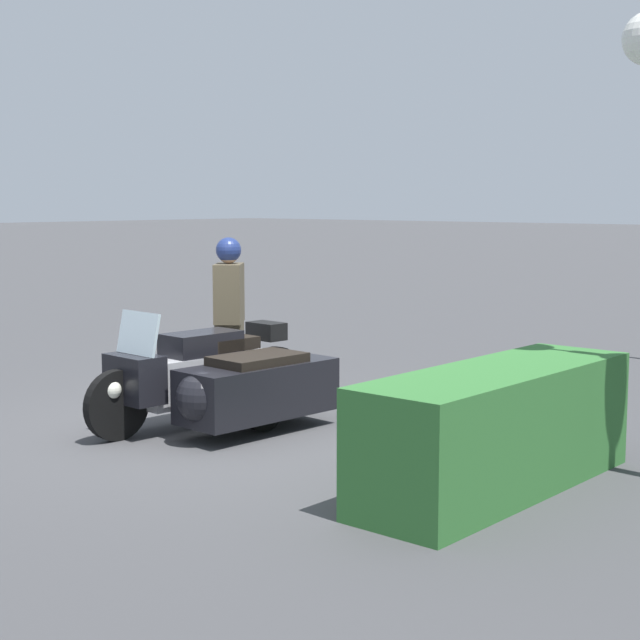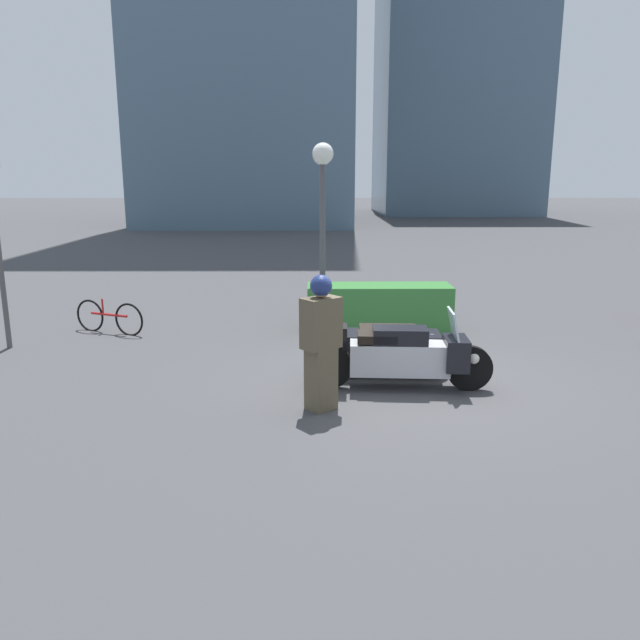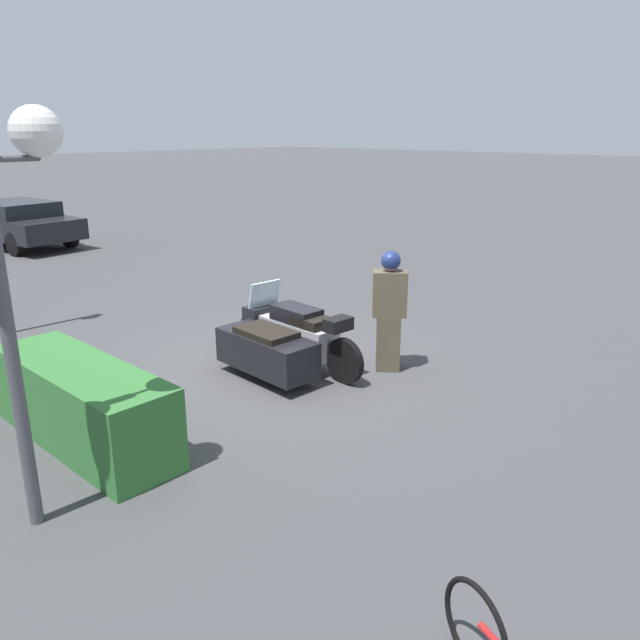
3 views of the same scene
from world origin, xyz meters
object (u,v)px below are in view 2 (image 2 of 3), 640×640
at_px(officer_rider, 321,340).
at_px(bicycle_parked, 109,317).
at_px(twin_lamp_post, 323,177).
at_px(hedge_bush_curbside, 379,309).
at_px(police_motorcycle, 400,350).

distance_m(officer_rider, bicycle_parked, 5.76).
relative_size(twin_lamp_post, bicycle_parked, 2.44).
relative_size(hedge_bush_curbside, bicycle_parked, 1.87).
xyz_separation_m(police_motorcycle, hedge_bush_curbside, (-0.01, 2.97, -0.00)).
xyz_separation_m(hedge_bush_curbside, bicycle_parked, (-5.19, -0.04, -0.15)).
bearing_deg(bicycle_parked, hedge_bush_curbside, 23.04).
height_order(officer_rider, twin_lamp_post, twin_lamp_post).
bearing_deg(officer_rider, police_motorcycle, -85.00).
bearing_deg(bicycle_parked, twin_lamp_post, 37.36).
bearing_deg(twin_lamp_post, hedge_bush_curbside, -44.16).
bearing_deg(hedge_bush_curbside, twin_lamp_post, 135.84).
distance_m(hedge_bush_curbside, twin_lamp_post, 2.90).
xyz_separation_m(officer_rider, hedge_bush_curbside, (1.16, 4.11, -0.47)).
bearing_deg(hedge_bush_curbside, police_motorcycle, -89.87).
bearing_deg(hedge_bush_curbside, officer_rider, -105.72).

